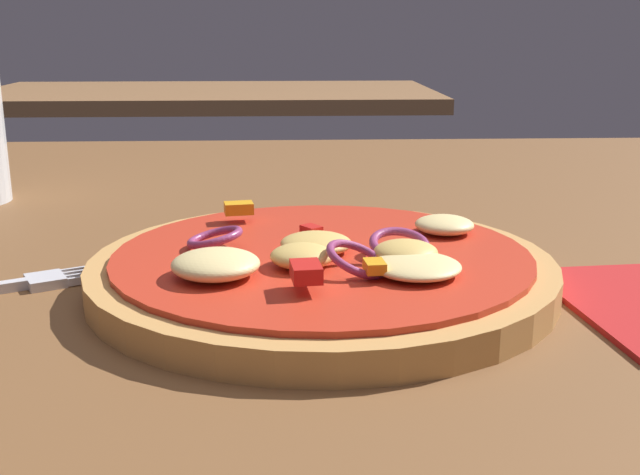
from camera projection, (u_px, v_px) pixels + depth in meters
name	position (u px, v px, depth m)	size (l,w,h in m)	color
dining_table	(364.00, 311.00, 0.40)	(1.29, 1.02, 0.03)	brown
pizza	(323.00, 268.00, 0.39)	(0.23, 0.23, 0.03)	tan
background_table	(209.00, 96.00, 1.56)	(0.89, 0.46, 0.03)	brown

